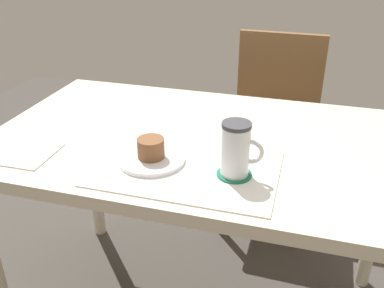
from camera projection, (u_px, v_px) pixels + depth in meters
The scene contains 8 objects.
dining_table at pixel (204, 161), 1.28m from camera, with size 1.25×0.74×0.71m.
wooden_chair at pixel (273, 120), 1.93m from camera, with size 0.43×0.43×0.84m.
placemat at pixel (188, 168), 1.08m from camera, with size 0.46×0.31×0.00m, color white.
pastry_plate at pixel (151, 159), 1.11m from camera, with size 0.18×0.18×0.01m, color white.
pastry at pixel (151, 148), 1.09m from camera, with size 0.07×0.07×0.05m, color brown.
coffee_coaster at pixel (234, 174), 1.05m from camera, with size 0.09×0.09×0.01m, color #196B4C.
coffee_mug at pixel (236, 149), 1.01m from camera, with size 0.10×0.07×0.13m.
paper_napkin at pixel (26, 153), 1.15m from camera, with size 0.15×0.15×0.00m, color white.
Camera 1 is at (0.27, -1.08, 1.26)m, focal length 40.00 mm.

